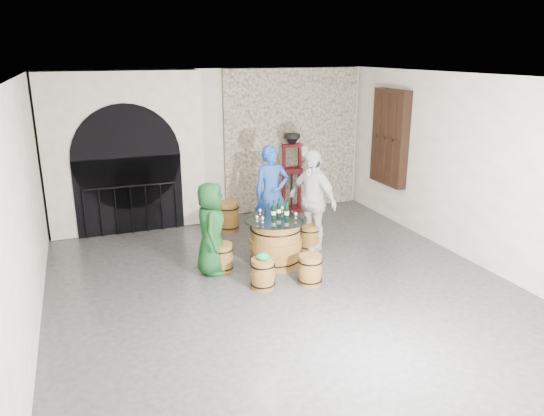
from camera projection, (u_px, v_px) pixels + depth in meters
name	position (u px, v px, depth m)	size (l,w,h in m)	color
ground	(283.00, 288.00, 8.06)	(8.00, 8.00, 0.00)	#2C2C2E
wall_back	(214.00, 145.00, 11.16)	(8.00, 8.00, 0.00)	silver
wall_front	(476.00, 312.00, 4.01)	(8.00, 8.00, 0.00)	silver
wall_left	(23.00, 215.00, 6.40)	(8.00, 8.00, 0.00)	silver
wall_right	(473.00, 170.00, 8.78)	(8.00, 8.00, 0.00)	silver
ceiling	(284.00, 77.00, 7.12)	(8.00, 8.00, 0.00)	beige
stone_facing_panel	(292.00, 140.00, 11.72)	(3.20, 0.12, 3.18)	#AEA28B
arched_opening	(126.00, 154.00, 10.29)	(3.10, 0.60, 3.19)	silver
shuttered_window	(390.00, 138.00, 10.82)	(0.23, 1.10, 2.00)	black
barrel_table	(276.00, 242.00, 8.82)	(1.08, 1.08, 0.83)	olive
barrel_stool_left	(222.00, 258.00, 8.61)	(0.39, 0.39, 0.48)	olive
barrel_stool_far	(273.00, 233.00, 9.78)	(0.39, 0.39, 0.48)	olive
barrel_stool_right	(309.00, 237.00, 9.55)	(0.39, 0.39, 0.48)	olive
barrel_stool_near_right	(310.00, 270.00, 8.13)	(0.39, 0.39, 0.48)	olive
barrel_stool_near_left	(263.00, 274.00, 7.99)	(0.39, 0.39, 0.48)	olive
green_cap	(263.00, 257.00, 7.91)	(0.24, 0.20, 0.11)	#0D933D
person_green	(211.00, 228.00, 8.40)	(0.76, 0.49, 1.55)	#113E19
person_blue	(272.00, 193.00, 9.88)	(0.68, 0.44, 1.86)	#1C429B
person_white	(312.00, 201.00, 9.39)	(1.10, 0.46, 1.87)	silver
wine_bottle_left	(274.00, 211.00, 8.68)	(0.08, 0.08, 0.32)	black
wine_bottle_center	(287.00, 211.00, 8.67)	(0.08, 0.08, 0.32)	black
wine_bottle_right	(279.00, 209.00, 8.79)	(0.08, 0.08, 0.32)	black
tasting_glass_a	(263.00, 220.00, 8.50)	(0.05, 0.05, 0.10)	#AC5721
tasting_glass_b	(286.00, 215.00, 8.75)	(0.05, 0.05, 0.10)	#AC5721
tasting_glass_c	(260.00, 212.00, 8.92)	(0.05, 0.05, 0.10)	#AC5721
tasting_glass_d	(282.00, 209.00, 9.06)	(0.05, 0.05, 0.10)	#AC5721
tasting_glass_e	(296.00, 215.00, 8.72)	(0.05, 0.05, 0.10)	#AC5721
tasting_glass_f	(257.00, 219.00, 8.56)	(0.05, 0.05, 0.10)	#AC5721
side_barrel	(228.00, 216.00, 10.54)	(0.46, 0.46, 0.61)	olive
corking_press	(292.00, 167.00, 11.61)	(0.74, 0.42, 1.79)	#4F0D12
control_box	(303.00, 151.00, 11.81)	(0.18, 0.10, 0.22)	silver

